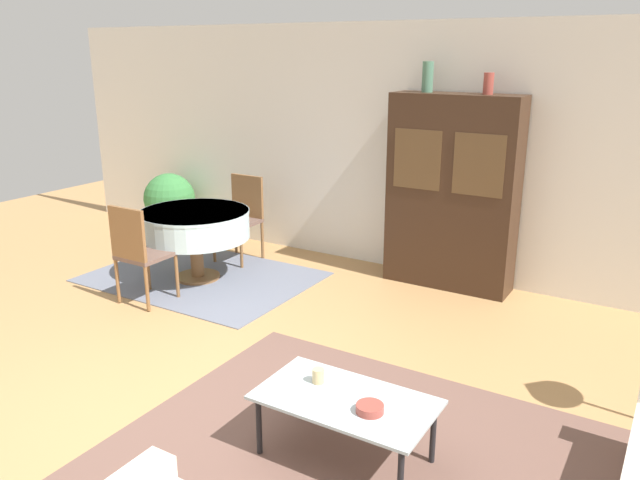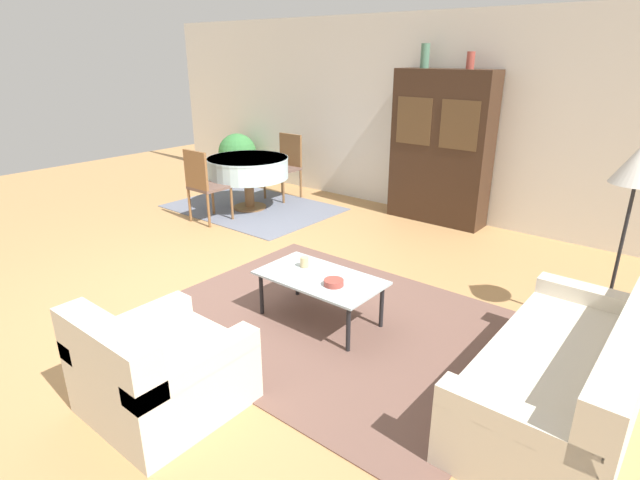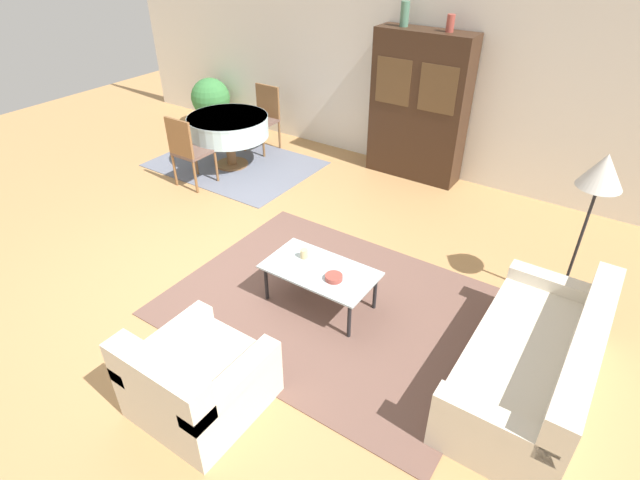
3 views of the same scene
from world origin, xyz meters
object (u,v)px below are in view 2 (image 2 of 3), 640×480
(display_cabinet, at_px, (441,148))
(floor_lamp, at_px, (638,174))
(dining_table, at_px, (248,168))
(dining_chair_near, at_px, (204,182))
(couch, at_px, (571,377))
(coffee_table, at_px, (320,281))
(vase_short, at_px, (471,60))
(potted_plant, at_px, (238,154))
(bowl, at_px, (334,283))
(vase_tall, at_px, (425,56))
(armchair, at_px, (158,372))
(cup, at_px, (304,262))
(dining_chair_far, at_px, (286,163))

(display_cabinet, height_order, floor_lamp, display_cabinet)
(dining_table, bearing_deg, display_cabinet, 27.81)
(dining_chair_near, bearing_deg, couch, -11.91)
(coffee_table, relative_size, dining_table, 0.91)
(dining_table, bearing_deg, coffee_table, -33.34)
(vase_short, bearing_deg, potted_plant, -177.38)
(coffee_table, relative_size, bowl, 6.58)
(coffee_table, height_order, vase_tall, vase_tall)
(vase_tall, bearing_deg, potted_plant, -176.91)
(dining_table, bearing_deg, vase_short, 25.21)
(armchair, distance_m, coffee_table, 1.54)
(couch, distance_m, dining_table, 5.22)
(potted_plant, bearing_deg, dining_chair_near, -52.85)
(dining_chair_near, bearing_deg, display_cabinet, 40.90)
(dining_table, relative_size, dining_chair_near, 1.19)
(dining_table, relative_size, potted_plant, 1.38)
(dining_chair_near, distance_m, potted_plant, 2.36)
(armchair, bearing_deg, display_cabinet, 95.22)
(vase_tall, bearing_deg, cup, -78.88)
(potted_plant, bearing_deg, floor_lamp, -14.43)
(coffee_table, relative_size, floor_lamp, 0.68)
(armchair, bearing_deg, couch, 37.98)
(display_cabinet, bearing_deg, couch, -51.19)
(floor_lamp, bearing_deg, cup, -149.21)
(dining_chair_far, height_order, potted_plant, dining_chair_far)
(display_cabinet, relative_size, potted_plant, 2.36)
(cup, distance_m, vase_tall, 3.58)
(dining_table, xyz_separation_m, potted_plant, (-1.43, 1.07, -0.13))
(armchair, relative_size, dining_chair_near, 0.90)
(floor_lamp, distance_m, vase_tall, 3.41)
(armchair, xyz_separation_m, dining_table, (-2.82, 3.45, 0.33))
(display_cabinet, bearing_deg, floor_lamp, -36.22)
(couch, height_order, cup, couch)
(cup, xyz_separation_m, vase_tall, (-0.61, 3.10, 1.68))
(dining_table, xyz_separation_m, floor_lamp, (4.85, -0.54, 0.73))
(couch, relative_size, coffee_table, 1.77)
(bowl, xyz_separation_m, potted_plant, (-4.52, 3.04, 0.04))
(armchair, bearing_deg, potted_plant, 133.20)
(couch, bearing_deg, display_cabinet, 38.81)
(dining_table, bearing_deg, dining_chair_near, -90.00)
(armchair, xyz_separation_m, cup, (-0.15, 1.61, 0.19))
(armchair, distance_m, cup, 1.63)
(floor_lamp, height_order, vase_tall, vase_tall)
(floor_lamp, relative_size, cup, 16.66)
(dining_chair_near, bearing_deg, bowl, -20.56)
(cup, relative_size, vase_short, 0.46)
(dining_table, bearing_deg, potted_plant, 143.04)
(dining_chair_near, bearing_deg, vase_tall, 45.14)
(couch, relative_size, cup, 20.00)
(couch, distance_m, vase_short, 4.21)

